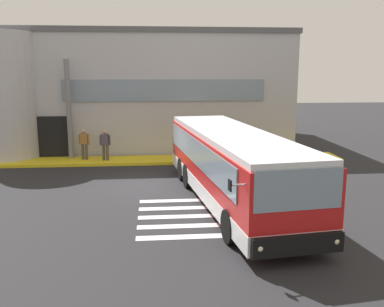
{
  "coord_description": "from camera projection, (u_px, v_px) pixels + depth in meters",
  "views": [
    {
      "loc": [
        0.43,
        -17.88,
        4.91
      ],
      "look_at": [
        1.95,
        -0.73,
        1.5
      ],
      "focal_mm": 39.49,
      "sensor_mm": 36.0,
      "label": 1
    }
  ],
  "objects": [
    {
      "name": "ground_plane",
      "position": [
        146.0,
        185.0,
        18.39
      ],
      "size": [
        80.0,
        90.0,
        0.02
      ],
      "primitive_type": "cube",
      "color": "#232326",
      "rests_on": "ground"
    },
    {
      "name": "bay_paint_stripes",
      "position": [
        202.0,
        216.0,
        14.46
      ],
      "size": [
        4.4,
        3.96,
        0.01
      ],
      "color": "silver",
      "rests_on": "ground"
    },
    {
      "name": "terminal_building",
      "position": [
        138.0,
        89.0,
        28.91
      ],
      "size": [
        19.09,
        13.8,
        7.24
      ],
      "color": "#B7B7BC",
      "rests_on": "ground"
    },
    {
      "name": "boarding_curb",
      "position": [
        148.0,
        160.0,
        23.06
      ],
      "size": [
        21.29,
        2.0,
        0.15
      ],
      "primitive_type": "cube",
      "color": "yellow",
      "rests_on": "ground"
    },
    {
      "name": "entry_support_column",
      "position": [
        69.0,
        110.0,
        22.76
      ],
      "size": [
        0.28,
        0.28,
        5.34
      ],
      "primitive_type": "cylinder",
      "color": "slate",
      "rests_on": "boarding_curb"
    },
    {
      "name": "bus_main_foreground",
      "position": [
        231.0,
        168.0,
        15.72
      ],
      "size": [
        3.93,
        11.44,
        2.7
      ],
      "color": "red",
      "rests_on": "ground"
    },
    {
      "name": "passenger_near_column",
      "position": [
        84.0,
        142.0,
        22.71
      ],
      "size": [
        0.59,
        0.41,
        1.68
      ],
      "color": "#4C4233",
      "rests_on": "boarding_curb"
    },
    {
      "name": "passenger_by_doorway",
      "position": [
        105.0,
        143.0,
        22.48
      ],
      "size": [
        0.58,
        0.27,
        1.68
      ],
      "color": "#4C4233",
      "rests_on": "boarding_curb"
    },
    {
      "name": "safety_bollard_yellow",
      "position": [
        223.0,
        157.0,
        22.16
      ],
      "size": [
        0.18,
        0.18,
        0.9
      ],
      "primitive_type": "cylinder",
      "color": "yellow",
      "rests_on": "ground"
    }
  ]
}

